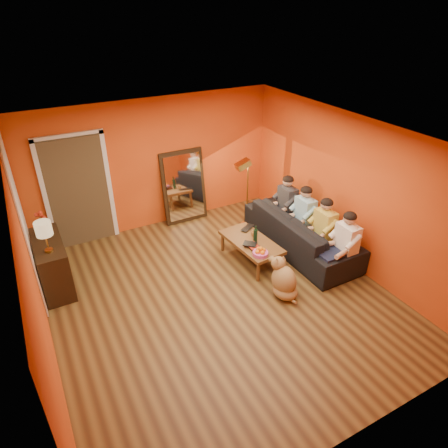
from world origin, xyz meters
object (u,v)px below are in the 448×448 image
person_mid_left (324,230)px  wine_bottle (255,234)px  person_far_left (346,245)px  floor_lamp (247,194)px  tumbler (253,234)px  table_lamp (46,237)px  dog (284,278)px  coffee_table (251,251)px  vase (43,230)px  person_mid_right (304,216)px  mirror_frame (184,187)px  sideboard (53,264)px  person_far_right (287,205)px  sofa (301,232)px  laptop (250,229)px

person_mid_left → wine_bottle: (-1.11, 0.50, -0.03)m
person_far_left → wine_bottle: (-1.11, 1.05, -0.03)m
floor_lamp → tumbler: 1.13m
table_lamp → dog: table_lamp is taller
coffee_table → vase: vase is taller
person_mid_right → person_mid_left: bearing=-90.0°
mirror_frame → tumbler: 1.97m
tumbler → person_mid_left: bearing=-32.9°
floor_lamp → person_mid_right: floor_lamp is taller
person_far_left → mirror_frame: bearing=117.0°
sideboard → vase: size_ratio=6.88×
mirror_frame → dog: size_ratio=2.20×
table_lamp → floor_lamp: size_ratio=0.35×
person_mid_left → person_far_right: bearing=90.0°
wine_bottle → vase: bearing=159.6°
person_mid_right → vase: 4.53m
person_mid_left → person_far_left: bearing=-90.0°
sideboard → dog: size_ratio=1.71×
dog → mirror_frame: bearing=115.6°
sofa → person_far_left: bearing=-172.6°
sofa → vase: vase is taller
sofa → vase: size_ratio=14.49×
sofa → wine_bottle: bearing=87.0°
laptop → person_far_left: bearing=-85.9°
sofa → wine_bottle: wine_bottle is taller
sofa → person_far_right: bearing=-11.3°
floor_lamp → coffee_table: bearing=-115.9°
person_far_left → floor_lamp: bearing=104.4°
person_mid_right → tumbler: person_mid_right is taller
mirror_frame → dog: mirror_frame is taller
person_mid_left → person_mid_right: 0.55m
sideboard → person_mid_right: bearing=-11.8°
tumbler → vase: bearing=162.6°
person_mid_left → tumbler: size_ratio=13.21×
coffee_table → person_mid_left: size_ratio=1.00×
floor_lamp → sofa: bearing=-68.4°
tumbler → laptop: 0.24m
person_mid_left → person_far_right: size_ratio=1.00×
person_far_right → vase: (-4.37, 0.62, 0.33)m
sofa → person_far_right: 0.71m
vase → sofa: bearing=-16.6°
table_lamp → person_far_right: table_lamp is taller
person_mid_right → floor_lamp: bearing=116.9°
floor_lamp → wine_bottle: (-0.54, -1.17, -0.14)m
mirror_frame → laptop: size_ratio=4.73×
floor_lamp → person_far_right: (0.57, -0.57, -0.11)m
table_lamp → laptop: 3.47m
floor_lamp → vase: size_ratio=8.39×
sofa → vase: bearing=73.4°
sofa → floor_lamp: 1.35m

